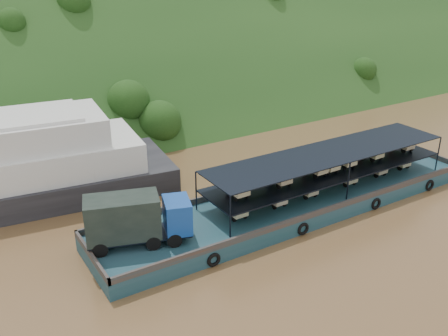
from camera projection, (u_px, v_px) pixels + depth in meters
ground at (263, 209)px, 42.41m from camera, size 160.00×160.00×0.00m
hillside at (113, 108)px, 70.52m from camera, size 140.00×39.60×39.60m
cargo_barge at (280, 202)px, 41.05m from camera, size 35.11×7.18×4.87m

